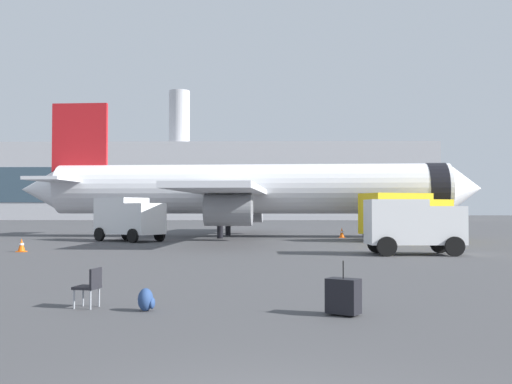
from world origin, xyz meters
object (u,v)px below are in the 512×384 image
at_px(airplane_at_gate, 247,190).
at_px(gate_chair, 90,285).
at_px(fuel_truck, 405,215).
at_px(safety_cone_mid, 342,233).
at_px(rolling_suitcase, 343,296).
at_px(cargo_van, 413,224).
at_px(traveller_backpack, 146,300).
at_px(service_truck, 129,217).
at_px(safety_cone_near, 22,245).

relative_size(airplane_at_gate, gate_chair, 41.56).
xyz_separation_m(airplane_at_gate, fuel_truck, (10.80, -5.69, -1.88)).
bearing_deg(safety_cone_mid, gate_chair, -106.75).
xyz_separation_m(safety_cone_mid, rolling_suitcase, (-4.15, -32.48, 0.01)).
height_order(fuel_truck, cargo_van, fuel_truck).
xyz_separation_m(fuel_truck, cargo_van, (-2.44, -11.91, -0.32)).
height_order(rolling_suitcase, traveller_backpack, rolling_suitcase).
height_order(fuel_truck, traveller_backpack, fuel_truck).
bearing_deg(airplane_at_gate, gate_chair, -94.15).
height_order(fuel_truck, gate_chair, fuel_truck).
height_order(airplane_at_gate, fuel_truck, airplane_at_gate).
bearing_deg(safety_cone_mid, airplane_at_gate, 171.24).
relative_size(airplane_at_gate, cargo_van, 8.02).
bearing_deg(service_truck, traveller_backpack, -76.18).
height_order(cargo_van, safety_cone_near, cargo_van).
height_order(fuel_truck, safety_cone_near, fuel_truck).
distance_m(rolling_suitcase, gate_chair, 5.44).
bearing_deg(service_truck, airplane_at_gate, 38.46).
height_order(safety_cone_near, safety_cone_mid, safety_cone_mid).
bearing_deg(service_truck, rolling_suitcase, -68.66).
xyz_separation_m(airplane_at_gate, traveller_backpack, (-1.08, -33.15, -3.42)).
bearing_deg(fuel_truck, airplane_at_gate, 152.21).
distance_m(safety_cone_near, rolling_suitcase, 22.31).
xyz_separation_m(fuel_truck, safety_cone_near, (-21.61, -10.37, -1.44)).
xyz_separation_m(airplane_at_gate, gate_chair, (-2.38, -32.77, -3.16)).
bearing_deg(traveller_backpack, gate_chair, 163.60).
distance_m(airplane_at_gate, safety_cone_near, 19.65).
distance_m(safety_cone_mid, rolling_suitcase, 32.75).
relative_size(airplane_at_gate, fuel_truck, 5.53).
relative_size(fuel_truck, safety_cone_near, 9.61).
bearing_deg(safety_cone_near, gate_chair, -63.22).
height_order(airplane_at_gate, safety_cone_near, airplane_at_gate).
bearing_deg(airplane_at_gate, traveller_backpack, -91.86).
bearing_deg(fuel_truck, gate_chair, -115.95).
height_order(service_truck, traveller_backpack, service_truck).
xyz_separation_m(rolling_suitcase, traveller_backpack, (-4.08, 0.43, -0.16)).
xyz_separation_m(airplane_at_gate, service_truck, (-7.72, -6.13, -2.05)).
height_order(safety_cone_mid, rolling_suitcase, rolling_suitcase).
xyz_separation_m(fuel_truck, safety_cone_mid, (-3.65, 4.59, -1.39)).
bearing_deg(gate_chair, fuel_truck, 64.05).
distance_m(airplane_at_gate, cargo_van, 19.61).
bearing_deg(gate_chair, safety_cone_near, 116.78).
height_order(service_truck, cargo_van, service_truck).
xyz_separation_m(service_truck, fuel_truck, (18.52, 0.44, 0.16)).
relative_size(cargo_van, safety_cone_near, 6.63).
distance_m(safety_cone_mid, gate_chair, 33.07).
bearing_deg(safety_cone_mid, rolling_suitcase, -97.28).
xyz_separation_m(service_truck, gate_chair, (5.34, -26.63, -1.11)).
relative_size(fuel_truck, cargo_van, 1.45).
bearing_deg(fuel_truck, service_truck, -178.63).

